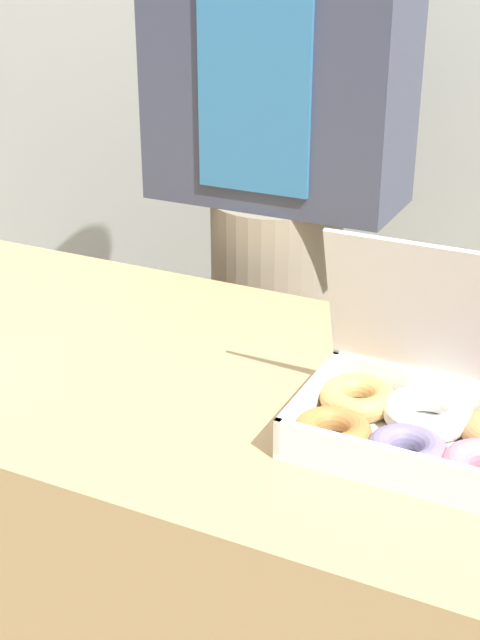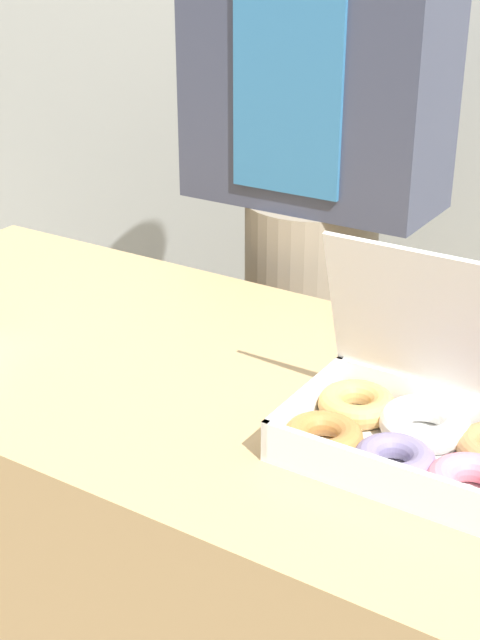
{
  "view_description": "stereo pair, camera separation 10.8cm",
  "coord_description": "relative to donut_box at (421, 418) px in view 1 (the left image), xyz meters",
  "views": [
    {
      "loc": [
        0.6,
        -0.94,
        1.29
      ],
      "look_at": [
        0.17,
        -0.05,
        0.83
      ],
      "focal_mm": 50.0,
      "sensor_mm": 36.0,
      "label": 1
    },
    {
      "loc": [
        0.7,
        -0.89,
        1.29
      ],
      "look_at": [
        0.17,
        -0.05,
        0.83
      ],
      "focal_mm": 50.0,
      "sensor_mm": 36.0,
      "label": 2
    }
  ],
  "objects": [
    {
      "name": "table",
      "position": [
        -0.4,
        0.04,
        -0.39
      ],
      "size": [
        1.18,
        0.6,
        0.71
      ],
      "color": "tan",
      "rests_on": "ground_plane"
    },
    {
      "name": "donut_box",
      "position": [
        0.0,
        0.0,
        0.0
      ],
      "size": [
        0.3,
        0.22,
        0.24
      ],
      "color": "white",
      "rests_on": "table"
    },
    {
      "name": "person_customer",
      "position": [
        -0.43,
        0.55,
        0.12
      ],
      "size": [
        0.45,
        0.25,
        1.59
      ],
      "color": "gray",
      "rests_on": "ground_plane"
    }
  ]
}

